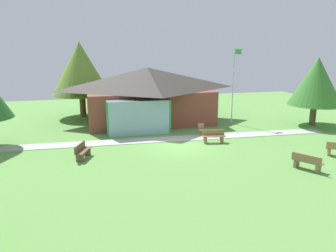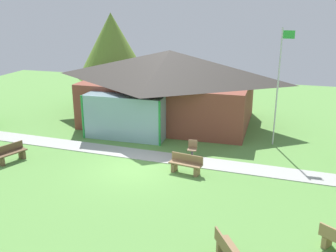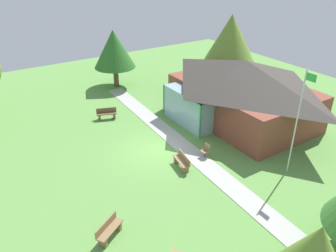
{
  "view_description": "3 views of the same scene",
  "coord_description": "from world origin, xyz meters",
  "px_view_note": "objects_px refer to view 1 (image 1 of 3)",
  "views": [
    {
      "loc": [
        -5.69,
        -18.8,
        6.04
      ],
      "look_at": [
        -0.4,
        1.5,
        0.97
      ],
      "focal_mm": 34.42,
      "sensor_mm": 36.0,
      "label": 1
    },
    {
      "loc": [
        5.99,
        -15.19,
        7.26
      ],
      "look_at": [
        0.78,
        2.7,
        1.29
      ],
      "focal_mm": 41.13,
      "sensor_mm": 36.0,
      "label": 2
    },
    {
      "loc": [
        15.67,
        -9.41,
        11.33
      ],
      "look_at": [
        -0.62,
        1.13,
        1.16
      ],
      "focal_mm": 35.88,
      "sensor_mm": 36.0,
      "label": 3
    }
  ],
  "objects_px": {
    "bench_mid_left": "(82,151)",
    "tree_east_hedge": "(316,82)",
    "bench_rear_near_path": "(213,137)",
    "tree_behind_pavilion_left": "(80,69)",
    "patio_chair_lawn_spare": "(202,130)",
    "pavilion": "(147,94)",
    "flagpole": "(234,83)",
    "bench_front_right": "(307,162)"
  },
  "relations": [
    {
      "from": "bench_mid_left",
      "to": "tree_east_hedge",
      "type": "height_order",
      "value": "tree_east_hedge"
    },
    {
      "from": "bench_rear_near_path",
      "to": "tree_behind_pavilion_left",
      "type": "xyz_separation_m",
      "value": [
        -8.26,
        10.83,
        3.89
      ]
    },
    {
      "from": "bench_rear_near_path",
      "to": "patio_chair_lawn_spare",
      "type": "bearing_deg",
      "value": -75.81
    },
    {
      "from": "bench_rear_near_path",
      "to": "tree_east_hedge",
      "type": "relative_size",
      "value": 0.29
    },
    {
      "from": "pavilion",
      "to": "flagpole",
      "type": "bearing_deg",
      "value": -20.27
    },
    {
      "from": "flagpole",
      "to": "tree_behind_pavilion_left",
      "type": "bearing_deg",
      "value": 153.51
    },
    {
      "from": "pavilion",
      "to": "bench_mid_left",
      "type": "bearing_deg",
      "value": -122.64
    },
    {
      "from": "patio_chair_lawn_spare",
      "to": "tree_behind_pavilion_left",
      "type": "bearing_deg",
      "value": -52.22
    },
    {
      "from": "bench_mid_left",
      "to": "patio_chair_lawn_spare",
      "type": "relative_size",
      "value": 1.81
    },
    {
      "from": "flagpole",
      "to": "patio_chair_lawn_spare",
      "type": "height_order",
      "value": "flagpole"
    },
    {
      "from": "bench_mid_left",
      "to": "flagpole",
      "type": "bearing_deg",
      "value": 137.23
    },
    {
      "from": "tree_behind_pavilion_left",
      "to": "bench_mid_left",
      "type": "bearing_deg",
      "value": -90.43
    },
    {
      "from": "pavilion",
      "to": "bench_mid_left",
      "type": "relative_size",
      "value": 7.02
    },
    {
      "from": "flagpole",
      "to": "bench_mid_left",
      "type": "xyz_separation_m",
      "value": [
        -12.01,
        -5.98,
        -2.96
      ]
    },
    {
      "from": "pavilion",
      "to": "patio_chair_lawn_spare",
      "type": "xyz_separation_m",
      "value": [
        2.82,
        -5.47,
        -1.92
      ]
    },
    {
      "from": "pavilion",
      "to": "bench_rear_near_path",
      "type": "height_order",
      "value": "pavilion"
    },
    {
      "from": "pavilion",
      "to": "bench_rear_near_path",
      "type": "relative_size",
      "value": 7.04
    },
    {
      "from": "flagpole",
      "to": "bench_front_right",
      "type": "distance_m",
      "value": 11.16
    },
    {
      "from": "pavilion",
      "to": "patio_chair_lawn_spare",
      "type": "relative_size",
      "value": 12.72
    },
    {
      "from": "pavilion",
      "to": "bench_front_right",
      "type": "height_order",
      "value": "pavilion"
    },
    {
      "from": "bench_mid_left",
      "to": "tree_east_hedge",
      "type": "bearing_deg",
      "value": 122.23
    },
    {
      "from": "bench_rear_near_path",
      "to": "tree_east_hedge",
      "type": "distance_m",
      "value": 10.42
    },
    {
      "from": "bench_front_right",
      "to": "tree_behind_pavilion_left",
      "type": "relative_size",
      "value": 0.23
    },
    {
      "from": "bench_rear_near_path",
      "to": "tree_behind_pavilion_left",
      "type": "height_order",
      "value": "tree_behind_pavilion_left"
    },
    {
      "from": "bench_mid_left",
      "to": "tree_behind_pavilion_left",
      "type": "distance_m",
      "value": 12.54
    },
    {
      "from": "patio_chair_lawn_spare",
      "to": "tree_east_hedge",
      "type": "bearing_deg",
      "value": 179.66
    },
    {
      "from": "patio_chair_lawn_spare",
      "to": "bench_mid_left",
      "type": "bearing_deg",
      "value": 15.32
    },
    {
      "from": "flagpole",
      "to": "tree_behind_pavilion_left",
      "type": "xyz_separation_m",
      "value": [
        -11.92,
        5.94,
        0.93
      ]
    },
    {
      "from": "bench_rear_near_path",
      "to": "bench_mid_left",
      "type": "distance_m",
      "value": 8.42
    },
    {
      "from": "bench_rear_near_path",
      "to": "bench_front_right",
      "type": "distance_m",
      "value": 6.42
    },
    {
      "from": "pavilion",
      "to": "bench_mid_left",
      "type": "distance_m",
      "value": 10.19
    },
    {
      "from": "pavilion",
      "to": "bench_front_right",
      "type": "xyz_separation_m",
      "value": [
        5.66,
        -13.16,
        -1.94
      ]
    },
    {
      "from": "pavilion",
      "to": "tree_behind_pavilion_left",
      "type": "xyz_separation_m",
      "value": [
        -5.31,
        3.5,
        1.95
      ]
    },
    {
      "from": "flagpole",
      "to": "bench_rear_near_path",
      "type": "xyz_separation_m",
      "value": [
        -3.66,
        -4.89,
        -2.96
      ]
    },
    {
      "from": "bench_rear_near_path",
      "to": "patio_chair_lawn_spare",
      "type": "height_order",
      "value": "patio_chair_lawn_spare"
    },
    {
      "from": "pavilion",
      "to": "tree_behind_pavilion_left",
      "type": "bearing_deg",
      "value": 146.61
    },
    {
      "from": "pavilion",
      "to": "bench_rear_near_path",
      "type": "xyz_separation_m",
      "value": [
        2.96,
        -7.34,
        -1.94
      ]
    },
    {
      "from": "flagpole",
      "to": "tree_east_hedge",
      "type": "distance_m",
      "value": 6.39
    },
    {
      "from": "bench_mid_left",
      "to": "tree_east_hedge",
      "type": "relative_size",
      "value": 0.29
    },
    {
      "from": "flagpole",
      "to": "bench_front_right",
      "type": "relative_size",
      "value": 4.05
    },
    {
      "from": "bench_front_right",
      "to": "tree_behind_pavilion_left",
      "type": "bearing_deg",
      "value": -177.55
    },
    {
      "from": "pavilion",
      "to": "bench_front_right",
      "type": "relative_size",
      "value": 7.23
    }
  ]
}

